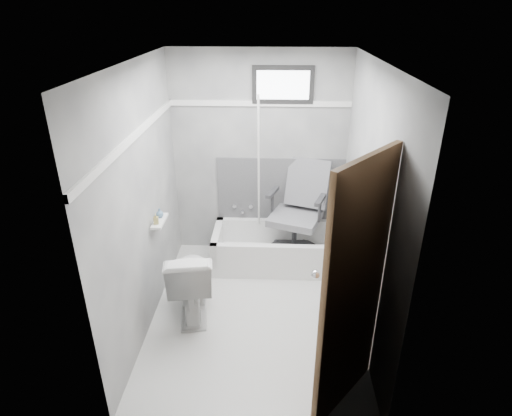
# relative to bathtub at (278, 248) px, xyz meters

# --- Properties ---
(floor) EXTENTS (2.60, 2.60, 0.00)m
(floor) POSITION_rel_bathtub_xyz_m (-0.23, -0.93, -0.21)
(floor) COLOR white
(floor) RESTS_ON ground
(ceiling) EXTENTS (2.60, 2.60, 0.00)m
(ceiling) POSITION_rel_bathtub_xyz_m (-0.23, -0.93, 2.19)
(ceiling) COLOR silver
(ceiling) RESTS_ON floor
(wall_back) EXTENTS (2.00, 0.02, 2.40)m
(wall_back) POSITION_rel_bathtub_xyz_m (-0.23, 0.37, 0.99)
(wall_back) COLOR slate
(wall_back) RESTS_ON floor
(wall_front) EXTENTS (2.00, 0.02, 2.40)m
(wall_front) POSITION_rel_bathtub_xyz_m (-0.23, -2.23, 0.99)
(wall_front) COLOR slate
(wall_front) RESTS_ON floor
(wall_left) EXTENTS (0.02, 2.60, 2.40)m
(wall_left) POSITION_rel_bathtub_xyz_m (-1.23, -0.93, 0.99)
(wall_left) COLOR slate
(wall_left) RESTS_ON floor
(wall_right) EXTENTS (0.02, 2.60, 2.40)m
(wall_right) POSITION_rel_bathtub_xyz_m (0.77, -0.93, 0.99)
(wall_right) COLOR slate
(wall_right) RESTS_ON floor
(bathtub) EXTENTS (1.50, 0.70, 0.42)m
(bathtub) POSITION_rel_bathtub_xyz_m (0.00, 0.00, 0.00)
(bathtub) COLOR white
(bathtub) RESTS_ON floor
(office_chair) EXTENTS (0.81, 0.81, 1.10)m
(office_chair) POSITION_rel_bathtub_xyz_m (0.19, 0.03, 0.46)
(office_chair) COLOR slate
(office_chair) RESTS_ON bathtub
(toilet) EXTENTS (0.55, 0.83, 0.76)m
(toilet) POSITION_rel_bathtub_xyz_m (-0.85, -0.93, 0.17)
(toilet) COLOR silver
(toilet) RESTS_ON floor
(door) EXTENTS (0.78, 0.78, 2.00)m
(door) POSITION_rel_bathtub_xyz_m (0.75, -2.21, 0.79)
(door) COLOR brown
(door) RESTS_ON floor
(window) EXTENTS (0.66, 0.04, 0.40)m
(window) POSITION_rel_bathtub_xyz_m (0.02, 0.36, 1.81)
(window) COLOR black
(window) RESTS_ON wall_back
(backerboard) EXTENTS (1.50, 0.02, 0.78)m
(backerboard) POSITION_rel_bathtub_xyz_m (0.02, 0.36, 0.59)
(backerboard) COLOR #4C4C4F
(backerboard) RESTS_ON wall_back
(trim_back) EXTENTS (2.00, 0.02, 0.06)m
(trim_back) POSITION_rel_bathtub_xyz_m (-0.23, 0.36, 1.61)
(trim_back) COLOR white
(trim_back) RESTS_ON wall_back
(trim_left) EXTENTS (0.02, 2.60, 0.06)m
(trim_left) POSITION_rel_bathtub_xyz_m (-1.22, -0.93, 1.61)
(trim_left) COLOR white
(trim_left) RESTS_ON wall_left
(pole) EXTENTS (0.02, 0.45, 1.91)m
(pole) POSITION_rel_bathtub_xyz_m (-0.23, 0.13, 0.84)
(pole) COLOR white
(pole) RESTS_ON bathtub
(shelf) EXTENTS (0.10, 0.32, 0.02)m
(shelf) POSITION_rel_bathtub_xyz_m (-1.16, -0.70, 0.69)
(shelf) COLOR white
(shelf) RESTS_ON wall_left
(soap_bottle_a) EXTENTS (0.06, 0.06, 0.10)m
(soap_bottle_a) POSITION_rel_bathtub_xyz_m (-1.17, -0.78, 0.76)
(soap_bottle_a) COLOR #9F924F
(soap_bottle_a) RESTS_ON shelf
(soap_bottle_b) EXTENTS (0.10, 0.10, 0.09)m
(soap_bottle_b) POSITION_rel_bathtub_xyz_m (-1.17, -0.64, 0.75)
(soap_bottle_b) COLOR slate
(soap_bottle_b) RESTS_ON shelf
(faucet) EXTENTS (0.26, 0.10, 0.16)m
(faucet) POSITION_rel_bathtub_xyz_m (-0.43, 0.34, 0.34)
(faucet) COLOR silver
(faucet) RESTS_ON wall_back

